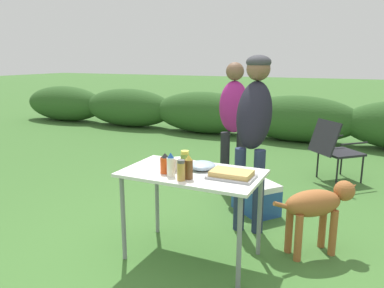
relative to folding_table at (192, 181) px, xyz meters
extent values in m
plane|color=#3D6B2D|center=(0.00, 0.00, -0.66)|extent=(60.00, 60.00, 0.00)
ellipsoid|color=#2D5623|center=(-6.00, 4.92, -0.21)|extent=(2.40, 0.90, 0.91)
ellipsoid|color=#2D5623|center=(-4.00, 4.92, -0.21)|extent=(2.40, 0.90, 0.91)
ellipsoid|color=#2D5623|center=(-2.00, 4.92, -0.21)|extent=(2.40, 0.90, 0.91)
ellipsoid|color=#2D5623|center=(0.00, 4.92, -0.21)|extent=(2.40, 0.90, 0.91)
cube|color=silver|center=(0.00, 0.00, 0.06)|extent=(1.10, 0.64, 0.02)
cylinder|color=gray|center=(-0.49, -0.27, -0.31)|extent=(0.04, 0.04, 0.71)
cylinder|color=gray|center=(0.49, -0.27, -0.31)|extent=(0.04, 0.04, 0.71)
cylinder|color=gray|center=(-0.49, 0.27, -0.31)|extent=(0.04, 0.04, 0.71)
cylinder|color=gray|center=(0.49, 0.27, -0.31)|extent=(0.04, 0.04, 0.71)
cube|color=#9E9EA3|center=(0.34, -0.02, 0.09)|extent=(0.35, 0.23, 0.02)
cube|color=tan|center=(0.34, -0.02, 0.11)|extent=(0.30, 0.20, 0.04)
cylinder|color=white|center=(-0.18, 0.12, 0.10)|extent=(0.21, 0.21, 0.05)
ellipsoid|color=#99B2CC|center=(0.04, 0.09, 0.11)|extent=(0.22, 0.22, 0.06)
cylinder|color=white|center=(-0.12, -0.03, 0.13)|extent=(0.08, 0.08, 0.11)
cylinder|color=brown|center=(0.05, -0.17, 0.15)|extent=(0.06, 0.06, 0.15)
cone|color=gold|center=(0.05, -0.17, 0.24)|extent=(0.05, 0.05, 0.04)
cylinder|color=#CC4214|center=(-0.18, -0.12, 0.14)|extent=(0.08, 0.08, 0.13)
cone|color=black|center=(-0.18, -0.12, 0.22)|extent=(0.06, 0.06, 0.04)
cylinder|color=#B2893D|center=(0.02, -0.23, 0.14)|extent=(0.06, 0.06, 0.13)
cylinder|color=#4C4C4C|center=(0.02, -0.23, 0.22)|extent=(0.05, 0.05, 0.02)
cylinder|color=silver|center=(-0.10, -0.17, 0.15)|extent=(0.06, 0.06, 0.14)
cone|color=#194793|center=(-0.10, -0.17, 0.24)|extent=(0.05, 0.05, 0.04)
cylinder|color=olive|center=(-0.04, -0.06, 0.15)|extent=(0.07, 0.07, 0.15)
cylinder|color=#D1CC47|center=(-0.04, -0.06, 0.24)|extent=(0.06, 0.06, 0.03)
cylinder|color=#232D4C|center=(0.19, 0.65, -0.26)|extent=(0.11, 0.11, 0.81)
cylinder|color=#232D4C|center=(0.37, 0.67, -0.26)|extent=(0.11, 0.11, 0.81)
ellipsoid|color=black|center=(0.27, 0.78, 0.45)|extent=(0.36, 0.49, 0.69)
sphere|color=brown|center=(0.26, 0.91, 0.86)|extent=(0.22, 0.22, 0.22)
ellipsoid|color=#333338|center=(0.26, 0.91, 0.92)|extent=(0.23, 0.23, 0.13)
cylinder|color=black|center=(-0.29, 1.55, -0.28)|extent=(0.11, 0.11, 0.76)
cylinder|color=black|center=(-0.11, 1.64, -0.28)|extent=(0.11, 0.11, 0.76)
ellipsoid|color=#931E70|center=(-0.20, 1.59, 0.40)|extent=(0.42, 0.38, 0.61)
sphere|color=brown|center=(-0.20, 1.59, 0.81)|extent=(0.21, 0.21, 0.21)
cylinder|color=#9E5B2D|center=(0.71, 0.41, -0.46)|extent=(0.06, 0.06, 0.40)
cylinder|color=#9E5B2D|center=(0.81, 0.30, -0.46)|extent=(0.06, 0.06, 0.40)
cylinder|color=#9E5B2D|center=(0.96, 0.63, -0.46)|extent=(0.06, 0.06, 0.40)
cylinder|color=#9E5B2D|center=(1.06, 0.52, -0.46)|extent=(0.06, 0.06, 0.40)
ellipsoid|color=#9E5B2D|center=(0.88, 0.47, -0.21)|extent=(0.53, 0.50, 0.22)
sphere|color=#9E5B2D|center=(1.11, 0.66, -0.13)|extent=(0.17, 0.17, 0.17)
cone|color=#9E5B2D|center=(1.16, 0.71, -0.11)|extent=(0.16, 0.15, 0.12)
cylinder|color=#9E5B2D|center=(0.67, 0.28, -0.20)|extent=(0.14, 0.13, 0.09)
cube|color=#232328|center=(0.96, 2.66, -0.28)|extent=(0.65, 0.65, 0.03)
cube|color=#232328|center=(0.75, 2.47, -0.05)|extent=(0.43, 0.45, 0.44)
cylinder|color=black|center=(0.67, 2.67, -0.47)|extent=(0.02, 0.02, 0.38)
cylinder|color=black|center=(0.95, 2.38, -0.47)|extent=(0.02, 0.02, 0.38)
cylinder|color=black|center=(0.96, 2.95, -0.47)|extent=(0.02, 0.02, 0.38)
cylinder|color=black|center=(1.24, 2.66, -0.47)|extent=(0.02, 0.02, 0.38)
cylinder|color=black|center=(0.80, 2.83, -0.10)|extent=(0.32, 0.30, 0.02)
cylinder|color=black|center=(1.11, 2.50, -0.10)|extent=(0.32, 0.30, 0.02)
cube|color=#234C93|center=(0.23, 1.14, -0.52)|extent=(0.57, 0.55, 0.28)
cube|color=silver|center=(0.23, 1.14, -0.35)|extent=(0.57, 0.55, 0.06)
camera|label=1|loc=(1.20, -2.58, 0.96)|focal=35.00mm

